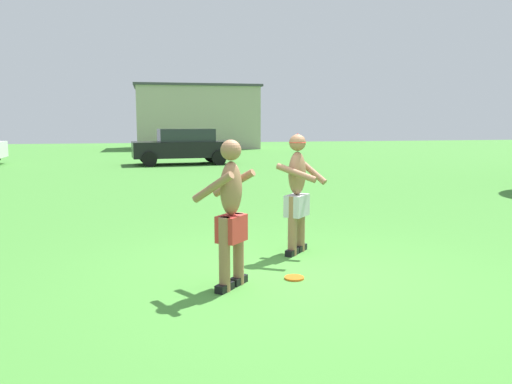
% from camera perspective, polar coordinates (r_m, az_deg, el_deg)
% --- Properties ---
extents(ground_plane, '(80.00, 80.00, 0.00)m').
position_cam_1_polar(ground_plane, '(6.47, 3.79, -9.39)').
color(ground_plane, '#428433').
extents(player_with_cap, '(0.80, 0.83, 1.75)m').
position_cam_1_polar(player_with_cap, '(7.38, 4.66, 0.48)').
color(player_with_cap, black).
rests_on(player_with_cap, ground_plane).
extents(player_in_red, '(0.77, 0.77, 1.72)m').
position_cam_1_polar(player_in_red, '(5.83, -2.85, -2.11)').
color(player_in_red, black).
rests_on(player_in_red, ground_plane).
extents(frisbee, '(0.24, 0.24, 0.03)m').
position_cam_1_polar(frisbee, '(6.37, 4.31, -9.57)').
color(frisbee, orange).
rests_on(frisbee, ground_plane).
extents(car_black_near_post, '(4.43, 2.30, 1.58)m').
position_cam_1_polar(car_black_near_post, '(23.06, -8.20, 5.15)').
color(car_black_near_post, black).
rests_on(car_black_near_post, ground_plane).
extents(outbuilding_behind_lot, '(8.61, 5.11, 4.41)m').
position_cam_1_polar(outbuilding_behind_lot, '(36.90, -6.66, 8.36)').
color(outbuilding_behind_lot, '#B2A893').
rests_on(outbuilding_behind_lot, ground_plane).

